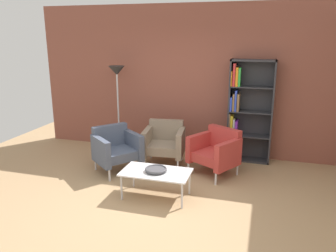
% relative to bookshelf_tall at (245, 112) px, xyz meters
% --- Properties ---
extents(ground_plane, '(8.32, 8.32, 0.00)m').
position_rel_bookshelf_tall_xyz_m(ground_plane, '(-1.07, -2.25, -0.95)').
color(ground_plane, tan).
extents(brick_back_panel, '(6.40, 0.12, 2.90)m').
position_rel_bookshelf_tall_xyz_m(brick_back_panel, '(-1.07, 0.21, 0.50)').
color(brick_back_panel, brown).
rests_on(brick_back_panel, ground_plane).
extents(bookshelf_tall, '(0.80, 0.30, 1.90)m').
position_rel_bookshelf_tall_xyz_m(bookshelf_tall, '(0.00, 0.00, 0.00)').
color(bookshelf_tall, '#333338').
rests_on(bookshelf_tall, ground_plane).
extents(coffee_table_low, '(1.00, 0.56, 0.40)m').
position_rel_bookshelf_tall_xyz_m(coffee_table_low, '(-1.11, -1.94, -0.58)').
color(coffee_table_low, silver).
rests_on(coffee_table_low, ground_plane).
extents(decorative_bowl, '(0.32, 0.32, 0.05)m').
position_rel_bookshelf_tall_xyz_m(decorative_bowl, '(-1.11, -1.94, -0.51)').
color(decorative_bowl, '#4C4C51').
rests_on(decorative_bowl, coffee_table_low).
extents(armchair_corner_red, '(0.79, 0.74, 0.78)m').
position_rel_bookshelf_tall_xyz_m(armchair_corner_red, '(-1.39, -0.61, -0.53)').
color(armchair_corner_red, gray).
rests_on(armchair_corner_red, ground_plane).
extents(armchair_by_bookshelf, '(0.93, 0.91, 0.78)m').
position_rel_bookshelf_tall_xyz_m(armchair_by_bookshelf, '(-0.41, -0.83, -0.53)').
color(armchair_by_bookshelf, '#B73833').
rests_on(armchair_by_bookshelf, ground_plane).
extents(armchair_near_window, '(0.94, 0.95, 0.78)m').
position_rel_bookshelf_tall_xyz_m(armchair_near_window, '(-2.10, -1.18, -0.53)').
color(armchair_near_window, '#4C566B').
rests_on(armchair_near_window, ground_plane).
extents(floor_lamp_torchiere, '(0.32, 0.32, 1.74)m').
position_rel_bookshelf_tall_xyz_m(floor_lamp_torchiere, '(-2.48, -0.20, 0.50)').
color(floor_lamp_torchiere, silver).
rests_on(floor_lamp_torchiere, ground_plane).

